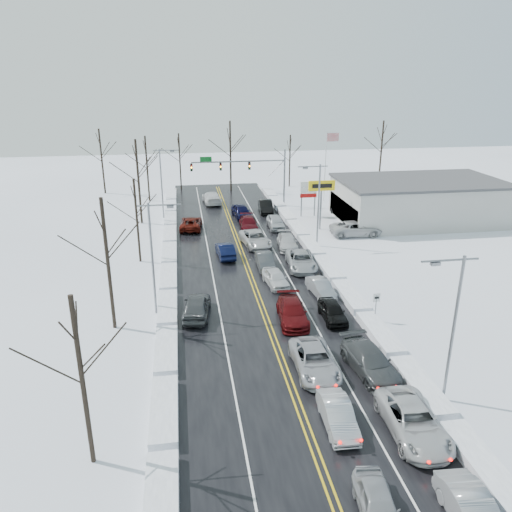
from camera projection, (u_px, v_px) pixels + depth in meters
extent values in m
plane|color=white|center=(254.00, 286.00, 44.72)|extent=(160.00, 160.00, 0.00)
cube|color=black|center=(251.00, 278.00, 46.57)|extent=(14.00, 84.00, 0.01)
cube|color=white|center=(169.00, 283.00, 45.50)|extent=(1.50, 72.00, 0.62)
cube|color=white|center=(330.00, 273.00, 47.64)|extent=(1.50, 72.00, 0.62)
cylinder|color=slate|center=(284.00, 178.00, 70.51)|extent=(0.24, 0.24, 8.00)
cylinder|color=slate|center=(239.00, 161.00, 68.72)|extent=(13.00, 0.18, 0.18)
cylinder|color=slate|center=(276.00, 168.00, 69.85)|extent=(2.33, 0.10, 2.33)
cube|color=#0C591E|center=(206.00, 159.00, 67.95)|extent=(1.60, 0.08, 0.70)
cube|color=black|center=(249.00, 166.00, 69.16)|extent=(0.32, 0.25, 1.05)
sphere|color=#3F0705|center=(250.00, 164.00, 68.91)|extent=(0.20, 0.20, 0.20)
sphere|color=orange|center=(250.00, 166.00, 69.01)|extent=(0.22, 0.22, 0.22)
sphere|color=black|center=(250.00, 168.00, 69.11)|extent=(0.20, 0.20, 0.20)
cube|color=black|center=(221.00, 167.00, 68.59)|extent=(0.32, 0.25, 1.05)
sphere|color=#3F0705|center=(221.00, 165.00, 68.34)|extent=(0.20, 0.20, 0.20)
sphere|color=orange|center=(221.00, 167.00, 68.44)|extent=(0.22, 0.22, 0.22)
sphere|color=black|center=(221.00, 169.00, 68.55)|extent=(0.20, 0.20, 0.20)
cube|color=black|center=(191.00, 167.00, 68.03)|extent=(0.32, 0.25, 1.05)
sphere|color=#3F0705|center=(191.00, 165.00, 67.78)|extent=(0.20, 0.20, 0.20)
sphere|color=orange|center=(191.00, 168.00, 67.88)|extent=(0.22, 0.22, 0.22)
sphere|color=black|center=(192.00, 170.00, 67.98)|extent=(0.20, 0.20, 0.20)
cylinder|color=slate|center=(321.00, 207.00, 60.07)|extent=(0.20, 0.20, 5.60)
cube|color=yellow|center=(322.00, 186.00, 59.17)|extent=(3.20, 0.30, 1.20)
cube|color=black|center=(322.00, 186.00, 59.02)|extent=(2.40, 0.04, 0.50)
cylinder|color=slate|center=(301.00, 202.00, 65.79)|extent=(0.16, 0.16, 4.00)
cylinder|color=slate|center=(315.00, 201.00, 66.04)|extent=(0.16, 0.16, 4.00)
cube|color=white|center=(309.00, 184.00, 65.12)|extent=(2.20, 0.22, 0.70)
cube|color=white|center=(309.00, 190.00, 65.40)|extent=(2.20, 0.22, 0.70)
cube|color=#A70E0C|center=(308.00, 196.00, 65.64)|extent=(2.20, 0.22, 0.50)
cylinder|color=slate|center=(376.00, 308.00, 38.07)|extent=(0.08, 0.08, 2.20)
cube|color=white|center=(377.00, 298.00, 37.76)|extent=(0.55, 0.05, 0.70)
cube|color=black|center=(377.00, 298.00, 37.73)|extent=(0.35, 0.02, 0.15)
cylinder|color=silver|center=(325.00, 167.00, 72.93)|extent=(0.14, 0.14, 10.00)
cube|color=#ADADA8|center=(418.00, 201.00, 63.94)|extent=(20.00, 12.00, 5.00)
cube|color=#262628|center=(343.00, 211.00, 62.84)|extent=(0.10, 11.00, 2.80)
cube|color=#3F3F42|center=(421.00, 181.00, 63.02)|extent=(20.40, 12.40, 0.30)
cylinder|color=slate|center=(453.00, 332.00, 27.66)|extent=(0.18, 0.18, 9.00)
cylinder|color=slate|center=(450.00, 260.00, 26.06)|extent=(3.20, 0.12, 0.12)
cube|color=slate|center=(435.00, 264.00, 26.00)|extent=(0.50, 0.25, 0.18)
cylinder|color=slate|center=(318.00, 206.00, 53.64)|extent=(0.18, 0.18, 9.00)
cylinder|color=slate|center=(313.00, 167.00, 52.04)|extent=(3.20, 0.12, 0.12)
cube|color=slate|center=(305.00, 168.00, 51.97)|extent=(0.50, 0.25, 0.18)
cylinder|color=slate|center=(152.00, 260.00, 38.25)|extent=(0.18, 0.18, 9.00)
cylinder|color=slate|center=(159.00, 205.00, 36.87)|extent=(3.20, 0.12, 0.12)
cube|color=slate|center=(170.00, 207.00, 37.04)|extent=(0.50, 0.25, 0.18)
cylinder|color=slate|center=(162.00, 184.00, 64.22)|extent=(0.18, 0.18, 9.00)
cylinder|color=slate|center=(166.00, 150.00, 62.84)|extent=(3.20, 0.12, 0.12)
cube|color=slate|center=(172.00, 151.00, 63.01)|extent=(0.50, 0.25, 0.18)
cylinder|color=#2D231C|center=(83.00, 384.00, 23.05)|extent=(0.24, 0.24, 9.00)
cylinder|color=#2D231C|center=(108.00, 265.00, 35.79)|extent=(0.27, 0.27, 10.00)
cylinder|color=#2D231C|center=(137.00, 221.00, 49.18)|extent=(0.23, 0.23, 8.50)
cylinder|color=#2D231C|center=(139.00, 182.00, 61.72)|extent=(0.28, 0.28, 10.50)
cylinder|color=#2D231C|center=(147.00, 169.00, 73.08)|extent=(0.25, 0.25, 9.50)
cylinder|color=#2D231C|center=(102.00, 162.00, 77.54)|extent=(0.27, 0.27, 10.00)
cylinder|color=#2D231C|center=(180.00, 162.00, 80.34)|extent=(0.24, 0.24, 9.00)
cylinder|color=#2D231C|center=(230.00, 156.00, 79.27)|extent=(0.29, 0.29, 11.00)
cylinder|color=#2D231C|center=(290.00, 161.00, 82.51)|extent=(0.23, 0.23, 8.50)
cylinder|color=#2D231C|center=(381.00, 152.00, 84.89)|extent=(0.28, 0.28, 10.50)
imported|color=#B0B3B9|center=(337.00, 426.00, 27.07)|extent=(1.62, 4.27, 1.39)
imported|color=#A8AAB0|center=(314.00, 371.00, 32.02)|extent=(2.61, 5.55, 1.53)
imported|color=#4E0A0C|center=(292.00, 321.00, 38.49)|extent=(2.52, 5.37, 1.52)
imported|color=silver|center=(276.00, 285.00, 44.92)|extent=(2.19, 4.39, 1.44)
imported|color=#3D4042|center=(265.00, 268.00, 48.97)|extent=(1.56, 4.34, 1.43)
imported|color=#BCBCBE|center=(256.00, 246.00, 55.20)|extent=(3.36, 6.05, 1.60)
imported|color=#44090F|center=(248.00, 229.00, 61.05)|extent=(2.33, 5.19, 1.48)
imported|color=black|center=(241.00, 217.00, 65.96)|extent=(2.60, 5.14, 1.68)
imported|color=#BDBEC0|center=(412.00, 434.00, 26.48)|extent=(2.82, 5.78, 1.58)
imported|color=#3E4143|center=(369.00, 372.00, 31.90)|extent=(2.86, 5.75, 1.61)
imported|color=black|center=(332.00, 319.00, 38.72)|extent=(1.72, 4.15, 1.41)
imported|color=gray|center=(320.00, 295.00, 43.02)|extent=(1.90, 4.21, 1.34)
imported|color=#ABAEB3|center=(301.00, 268.00, 48.87)|extent=(3.10, 5.85, 1.57)
imported|color=silver|center=(287.00, 248.00, 54.50)|extent=(2.39, 4.99, 1.40)
imported|color=#ADB1B5|center=(276.00, 228.00, 61.39)|extent=(1.91, 4.63, 1.57)
imported|color=black|center=(266.00, 212.00, 68.46)|extent=(2.06, 5.07, 1.64)
imported|color=black|center=(225.00, 257.00, 51.83)|extent=(1.90, 4.63, 1.49)
imported|color=#54120B|center=(191.00, 229.00, 61.15)|extent=(3.02, 5.60, 1.49)
imported|color=silver|center=(212.00, 203.00, 73.13)|extent=(2.76, 6.01, 1.70)
imported|color=#3F4244|center=(197.00, 316.00, 39.30)|extent=(2.65, 5.19, 1.69)
imported|color=#BDBDC0|center=(355.00, 235.00, 58.68)|extent=(6.21, 3.09, 1.69)
imported|color=#3C3E41|center=(368.00, 226.00, 62.17)|extent=(2.46, 4.88, 1.36)
imported|color=black|center=(342.00, 216.00, 66.52)|extent=(2.22, 4.63, 1.53)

